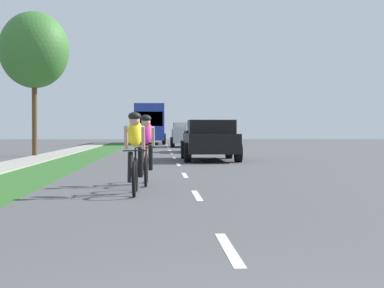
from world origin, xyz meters
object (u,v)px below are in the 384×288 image
object	(u,v)px
cyclist_trailing	(146,149)
sedan_white	(199,138)
cyclist_lead	(135,152)
pickup_black	(210,140)
street_tree_near	(34,50)
bus_blue	(150,122)
suv_silver	(185,134)

from	to	relation	value
cyclist_trailing	sedan_white	xyz separation A→B (m)	(2.60, 20.16, -0.04)
cyclist_lead	cyclist_trailing	size ratio (longest dim) A/B	1.00
pickup_black	cyclist_trailing	bearing A→B (deg)	-102.46
pickup_black	street_tree_near	world-z (taller)	street_tree_near
street_tree_near	sedan_white	bearing A→B (deg)	32.46
cyclist_trailing	bus_blue	bearing A→B (deg)	90.62
cyclist_lead	cyclist_trailing	bearing A→B (deg)	85.15
cyclist_lead	bus_blue	xyz separation A→B (m)	(-0.28, 43.67, 1.17)
cyclist_trailing	suv_silver	xyz separation A→B (m)	(2.29, 30.50, 0.14)
suv_silver	street_tree_near	size ratio (longest dim) A/B	0.69
sedan_white	suv_silver	size ratio (longest dim) A/B	0.91
cyclist_trailing	pickup_black	bearing A→B (deg)	77.54
cyclist_trailing	suv_silver	bearing A→B (deg)	85.71
pickup_black	sedan_white	bearing A→B (deg)	88.71
pickup_black	suv_silver	bearing A→B (deg)	90.30
cyclist_trailing	pickup_black	size ratio (longest dim) A/B	0.34
bus_blue	street_tree_near	distance (m)	27.31
suv_silver	bus_blue	size ratio (longest dim) A/B	0.41
cyclist_lead	sedan_white	distance (m)	22.35
cyclist_trailing	bus_blue	world-z (taller)	bus_blue
cyclist_trailing	sedan_white	world-z (taller)	cyclist_trailing
cyclist_trailing	cyclist_lead	bearing A→B (deg)	-94.85
sedan_white	cyclist_lead	bearing A→B (deg)	-97.12
street_tree_near	suv_silver	bearing A→B (deg)	63.25
pickup_black	sedan_white	world-z (taller)	pickup_black
suv_silver	sedan_white	bearing A→B (deg)	-88.27
suv_silver	bus_blue	xyz separation A→B (m)	(-2.73, 11.16, 1.03)
cyclist_lead	bus_blue	bearing A→B (deg)	90.36
sedan_white	cyclist_trailing	bearing A→B (deg)	-97.34
pickup_black	suv_silver	world-z (taller)	suv_silver
pickup_black	bus_blue	size ratio (longest dim) A/B	0.44
cyclist_lead	sedan_white	xyz separation A→B (m)	(2.77, 22.18, -0.04)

